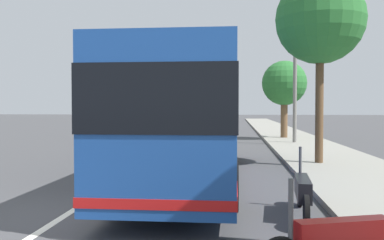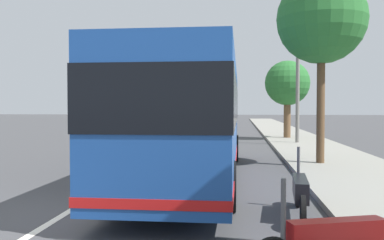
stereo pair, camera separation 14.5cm
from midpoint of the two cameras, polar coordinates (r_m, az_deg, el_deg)
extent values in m
plane|color=#424244|center=(8.51, -16.61, -12.25)|extent=(220.00, 220.00, 0.00)
cube|color=gray|center=(18.05, 17.72, -4.64)|extent=(110.00, 3.60, 0.14)
cube|color=silver|center=(18.01, -4.02, -4.79)|extent=(110.00, 0.16, 0.01)
cube|color=#1E4C9E|center=(12.22, 0.52, 0.48)|extent=(12.01, 2.47, 2.86)
cube|color=black|center=(12.21, 0.52, 2.32)|extent=(12.05, 2.51, 1.07)
cube|color=red|center=(12.30, 0.52, -5.02)|extent=(12.04, 2.50, 0.16)
cylinder|color=black|center=(16.24, -2.00, -3.74)|extent=(1.00, 0.30, 1.00)
cylinder|color=black|center=(16.06, 5.95, -3.81)|extent=(1.00, 0.30, 1.00)
cylinder|color=black|center=(8.78, -9.54, -8.43)|extent=(1.00, 0.30, 1.00)
cylinder|color=black|center=(8.45, 5.41, -8.81)|extent=(1.00, 0.30, 1.00)
cube|color=red|center=(5.43, 19.60, -14.48)|extent=(0.59, 1.20, 0.39)
cylinder|color=#4C4C51|center=(5.04, 12.98, -11.59)|extent=(0.06, 0.06, 0.70)
cylinder|color=black|center=(9.12, 14.48, -9.37)|extent=(0.60, 0.13, 0.59)
cylinder|color=black|center=(7.42, 15.22, -11.95)|extent=(0.60, 0.13, 0.59)
cube|color=black|center=(8.22, 14.83, -8.82)|extent=(1.32, 0.35, 0.37)
cylinder|color=#4C4C51|center=(8.90, 14.56, -5.74)|extent=(0.06, 0.06, 0.70)
cube|color=black|center=(27.32, -5.03, -1.43)|extent=(4.21, 2.06, 0.73)
cube|color=black|center=(27.51, -4.97, -0.03)|extent=(2.21, 1.80, 0.59)
cylinder|color=black|center=(25.89, -3.63, -2.11)|extent=(0.65, 0.26, 0.64)
cylinder|color=black|center=(26.14, -7.26, -2.08)|extent=(0.65, 0.26, 0.64)
cylinder|color=black|center=(28.58, -2.98, -1.75)|extent=(0.65, 0.26, 0.64)
cylinder|color=black|center=(28.80, -6.29, -1.73)|extent=(0.65, 0.26, 0.64)
cube|color=black|center=(49.39, 0.07, -0.03)|extent=(4.42, 1.95, 0.73)
cube|color=black|center=(49.37, 0.07, 0.72)|extent=(2.34, 1.74, 0.57)
cylinder|color=black|center=(47.90, 0.92, -0.35)|extent=(0.65, 0.24, 0.64)
cylinder|color=black|center=(48.04, -1.06, -0.34)|extent=(0.65, 0.24, 0.64)
cylinder|color=black|center=(50.77, 1.13, -0.23)|extent=(0.65, 0.24, 0.64)
cylinder|color=black|center=(50.90, -0.73, -0.23)|extent=(0.65, 0.24, 0.64)
cube|color=red|center=(39.05, -0.84, -0.47)|extent=(4.72, 1.97, 0.76)
cube|color=black|center=(38.97, -0.86, 0.48)|extent=(2.39, 1.76, 0.54)
cylinder|color=black|center=(37.42, 0.07, -0.93)|extent=(0.65, 0.24, 0.64)
cylinder|color=black|center=(37.69, -2.46, -0.91)|extent=(0.65, 0.24, 0.64)
cylinder|color=black|center=(40.47, 0.67, -0.73)|extent=(0.65, 0.24, 0.64)
cylinder|color=black|center=(40.72, -1.68, -0.71)|extent=(0.65, 0.24, 0.64)
cylinder|color=brown|center=(15.19, 17.14, 1.73)|extent=(0.27, 0.27, 4.13)
sphere|color=#286B2D|center=(15.48, 17.24, 12.80)|extent=(3.03, 3.03, 3.03)
cylinder|color=brown|center=(27.43, 12.79, 0.26)|extent=(0.43, 0.43, 2.73)
sphere|color=#286B2D|center=(27.47, 12.82, 4.87)|extent=(2.81, 2.81, 2.81)
cylinder|color=slate|center=(23.76, 14.16, 4.46)|extent=(0.20, 0.20, 6.40)
camera|label=1|loc=(0.07, -89.66, 0.01)|focal=39.75mm
camera|label=2|loc=(0.07, 90.34, -0.01)|focal=39.75mm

